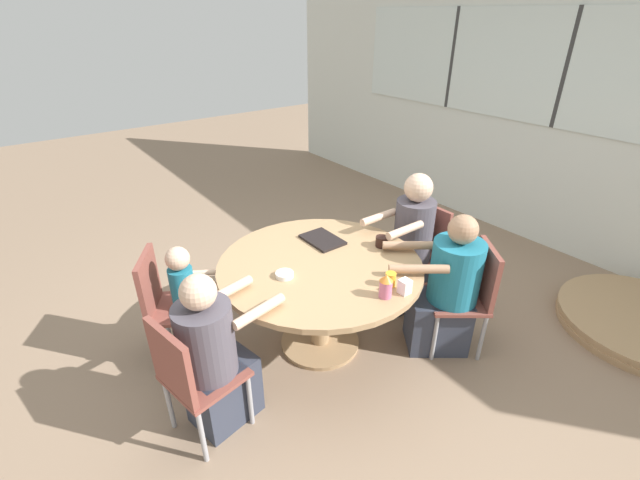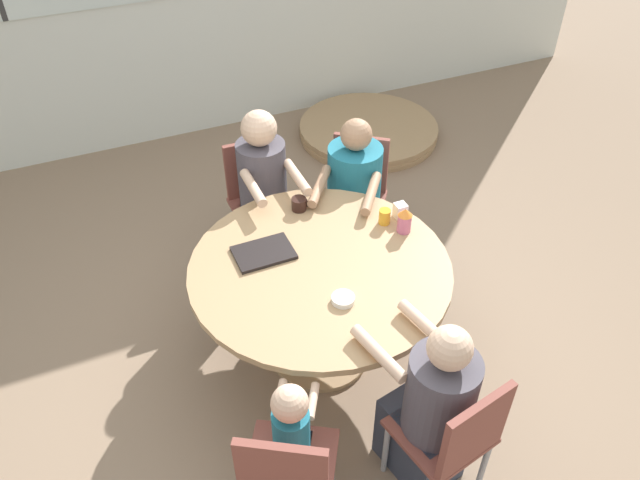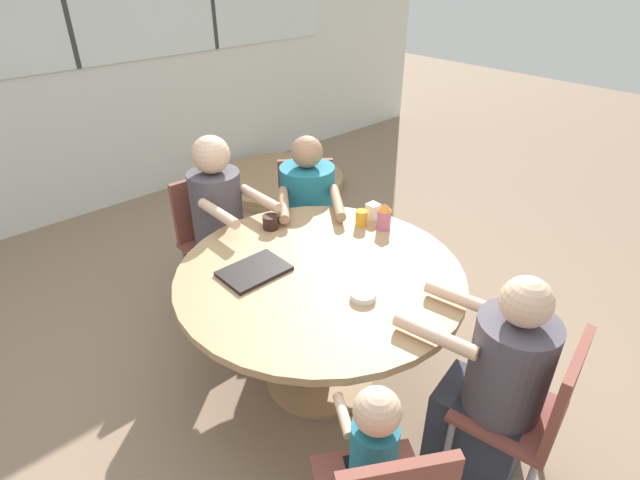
{
  "view_description": "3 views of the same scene",
  "coord_description": "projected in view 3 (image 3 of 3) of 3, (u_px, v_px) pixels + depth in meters",
  "views": [
    {
      "loc": [
        2.03,
        -1.54,
        2.27
      ],
      "look_at": [
        0.0,
        0.0,
        0.91
      ],
      "focal_mm": 24.0,
      "sensor_mm": 36.0,
      "label": 1
    },
    {
      "loc": [
        -0.99,
        -2.27,
        3.0
      ],
      "look_at": [
        0.0,
        0.0,
        0.91
      ],
      "focal_mm": 35.0,
      "sensor_mm": 36.0,
      "label": 2
    },
    {
      "loc": [
        -1.37,
        -1.51,
        2.12
      ],
      "look_at": [
        0.0,
        0.0,
        0.91
      ],
      "focal_mm": 28.0,
      "sensor_mm": 36.0,
      "label": 3
    }
  ],
  "objects": [
    {
      "name": "person_man_teal_shirt",
      "position": [
        493.0,
        392.0,
        2.12
      ],
      "size": [
        0.43,
        0.64,
        1.08
      ],
      "rotation": [
        0.0,
        0.0,
        0.19
      ],
      "color": "#333847",
      "rests_on": "ground_plane"
    },
    {
      "name": "folded_table_stack",
      "position": [
        280.0,
        181.0,
        5.02
      ],
      "size": [
        1.27,
        1.27,
        0.12
      ],
      "color": "tan",
      "rests_on": "ground_plane"
    },
    {
      "name": "person_man_blue_shirt",
      "position": [
        223.0,
        235.0,
        3.15
      ],
      "size": [
        0.35,
        0.6,
        1.18
      ],
      "rotation": [
        0.0,
        0.0,
        -3.15
      ],
      "color": "#333847",
      "rests_on": "ground_plane"
    },
    {
      "name": "wall_back_with_windows",
      "position": [
        72.0,
        44.0,
        3.97
      ],
      "size": [
        8.4,
        0.08,
        2.8
      ],
      "color": "silver",
      "rests_on": "ground_plane"
    },
    {
      "name": "ground_plane",
      "position": [
        320.0,
        377.0,
        2.84
      ],
      "size": [
        16.0,
        16.0,
        0.0
      ],
      "primitive_type": "plane",
      "color": "#8C725B"
    },
    {
      "name": "chair_for_man_blue_shirt",
      "position": [
        210.0,
        230.0,
        3.27
      ],
      "size": [
        0.4,
        0.4,
        0.85
      ],
      "rotation": [
        0.0,
        0.0,
        -3.15
      ],
      "color": "brown",
      "rests_on": "ground_plane"
    },
    {
      "name": "sippy_cup",
      "position": [
        384.0,
        216.0,
        2.8
      ],
      "size": [
        0.08,
        0.08,
        0.16
      ],
      "color": "#CC668C",
      "rests_on": "dining_table"
    },
    {
      "name": "chair_for_woman_green_shirt",
      "position": [
        307.0,
        211.0,
        3.51
      ],
      "size": [
        0.56,
        0.56,
        0.85
      ],
      "rotation": [
        0.0,
        0.0,
        -3.79
      ],
      "color": "brown",
      "rests_on": "ground_plane"
    },
    {
      "name": "person_toddler",
      "position": [
        370.0,
        477.0,
        1.82
      ],
      "size": [
        0.3,
        0.34,
        0.9
      ],
      "rotation": [
        0.0,
        0.0,
        -0.54
      ],
      "color": "#333847",
      "rests_on": "ground_plane"
    },
    {
      "name": "food_tray_dark",
      "position": [
        254.0,
        271.0,
        2.45
      ],
      "size": [
        0.32,
        0.23,
        0.02
      ],
      "color": "black",
      "rests_on": "dining_table"
    },
    {
      "name": "bowl_white_shallow",
      "position": [
        364.0,
        295.0,
        2.27
      ],
      "size": [
        0.12,
        0.12,
        0.03
      ],
      "color": "white",
      "rests_on": "dining_table"
    },
    {
      "name": "milk_carton_small",
      "position": [
        373.0,
        211.0,
        2.92
      ],
      "size": [
        0.07,
        0.07,
        0.09
      ],
      "color": "silver",
      "rests_on": "dining_table"
    },
    {
      "name": "person_woman_green_shirt",
      "position": [
        308.0,
        225.0,
        3.37
      ],
      "size": [
        0.67,
        0.73,
        1.09
      ],
      "rotation": [
        0.0,
        0.0,
        -3.79
      ],
      "color": "#333847",
      "rests_on": "ground_plane"
    },
    {
      "name": "coffee_mug",
      "position": [
        271.0,
        222.0,
        2.82
      ],
      "size": [
        0.1,
        0.09,
        0.08
      ],
      "color": "black",
      "rests_on": "dining_table"
    },
    {
      "name": "chair_for_man_teal_shirt",
      "position": [
        535.0,
        407.0,
        2.02
      ],
      "size": [
        0.47,
        0.47,
        0.85
      ],
      "rotation": [
        0.0,
        0.0,
        0.19
      ],
      "color": "brown",
      "rests_on": "ground_plane"
    },
    {
      "name": "juice_glass",
      "position": [
        361.0,
        218.0,
        2.85
      ],
      "size": [
        0.07,
        0.07,
        0.09
      ],
      "color": "gold",
      "rests_on": "dining_table"
    },
    {
      "name": "dining_table",
      "position": [
        320.0,
        293.0,
        2.53
      ],
      "size": [
        1.43,
        1.43,
        0.73
      ],
      "color": "tan",
      "rests_on": "ground_plane"
    }
  ]
}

